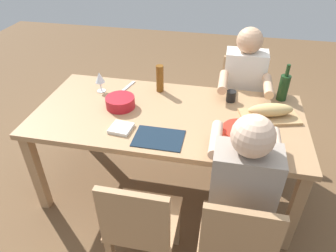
{
  "coord_description": "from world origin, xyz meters",
  "views": [
    {
      "loc": [
        -0.38,
        1.84,
        1.96
      ],
      "look_at": [
        0.0,
        0.0,
        0.63
      ],
      "focal_mm": 33.01,
      "sensor_mm": 36.0,
      "label": 1
    }
  ],
  "objects_px": {
    "cutting_board": "(269,117)",
    "wine_glass": "(100,78)",
    "chair_far_center": "(141,225)",
    "serving_bowl_fruit": "(240,133)",
    "cup_near_left": "(231,96)",
    "napkin_stack": "(121,128)",
    "diner_far_left": "(241,189)",
    "diner_near_left": "(243,87)",
    "dining_table": "(168,123)",
    "beer_bottle": "(160,79)",
    "wine_bottle": "(284,87)",
    "serving_bowl_pasta": "(120,102)",
    "bread_loaf": "(271,110)",
    "chair_near_left": "(240,98)",
    "chair_far_left": "(236,241)"
  },
  "relations": [
    {
      "from": "serving_bowl_pasta",
      "to": "beer_bottle",
      "type": "bearing_deg",
      "value": -127.7
    },
    {
      "from": "chair_near_left",
      "to": "serving_bowl_fruit",
      "type": "relative_size",
      "value": 3.68
    },
    {
      "from": "napkin_stack",
      "to": "serving_bowl_fruit",
      "type": "bearing_deg",
      "value": -176.37
    },
    {
      "from": "cutting_board",
      "to": "beer_bottle",
      "type": "height_order",
      "value": "beer_bottle"
    },
    {
      "from": "chair_near_left",
      "to": "serving_bowl_fruit",
      "type": "distance_m",
      "value": 1.04
    },
    {
      "from": "dining_table",
      "to": "serving_bowl_pasta",
      "type": "distance_m",
      "value": 0.39
    },
    {
      "from": "chair_far_left",
      "to": "cutting_board",
      "type": "relative_size",
      "value": 2.12
    },
    {
      "from": "serving_bowl_fruit",
      "to": "wine_glass",
      "type": "bearing_deg",
      "value": -21.15
    },
    {
      "from": "wine_bottle",
      "to": "wine_glass",
      "type": "bearing_deg",
      "value": 6.32
    },
    {
      "from": "cup_near_left",
      "to": "napkin_stack",
      "type": "distance_m",
      "value": 0.88
    },
    {
      "from": "cutting_board",
      "to": "wine_glass",
      "type": "height_order",
      "value": "wine_glass"
    },
    {
      "from": "diner_near_left",
      "to": "dining_table",
      "type": "bearing_deg",
      "value": 48.34
    },
    {
      "from": "diner_far_left",
      "to": "cutting_board",
      "type": "height_order",
      "value": "diner_far_left"
    },
    {
      "from": "beer_bottle",
      "to": "chair_far_center",
      "type": "bearing_deg",
      "value": 96.78
    },
    {
      "from": "diner_near_left",
      "to": "chair_far_center",
      "type": "bearing_deg",
      "value": 68.9
    },
    {
      "from": "chair_near_left",
      "to": "beer_bottle",
      "type": "xyz_separation_m",
      "value": [
        0.67,
        0.46,
        0.37
      ]
    },
    {
      "from": "cup_near_left",
      "to": "napkin_stack",
      "type": "bearing_deg",
      "value": 36.9
    },
    {
      "from": "wine_bottle",
      "to": "cup_near_left",
      "type": "xyz_separation_m",
      "value": [
        0.38,
        0.1,
        -0.07
      ]
    },
    {
      "from": "chair_near_left",
      "to": "serving_bowl_fruit",
      "type": "xyz_separation_m",
      "value": [
        0.03,
        0.99,
        0.31
      ]
    },
    {
      "from": "chair_near_left",
      "to": "cutting_board",
      "type": "distance_m",
      "value": 0.76
    },
    {
      "from": "napkin_stack",
      "to": "wine_bottle",
      "type": "bearing_deg",
      "value": -149.8
    },
    {
      "from": "chair_far_center",
      "to": "serving_bowl_fruit",
      "type": "height_order",
      "value": "chair_far_center"
    },
    {
      "from": "cutting_board",
      "to": "napkin_stack",
      "type": "bearing_deg",
      "value": 19.52
    },
    {
      "from": "chair_far_center",
      "to": "wine_bottle",
      "type": "bearing_deg",
      "value": -125.26
    },
    {
      "from": "diner_far_left",
      "to": "serving_bowl_fruit",
      "type": "height_order",
      "value": "diner_far_left"
    },
    {
      "from": "diner_far_left",
      "to": "beer_bottle",
      "type": "bearing_deg",
      "value": -54.14
    },
    {
      "from": "diner_near_left",
      "to": "serving_bowl_fruit",
      "type": "distance_m",
      "value": 0.81
    },
    {
      "from": "chair_far_center",
      "to": "beer_bottle",
      "type": "height_order",
      "value": "beer_bottle"
    },
    {
      "from": "chair_near_left",
      "to": "cutting_board",
      "type": "xyz_separation_m",
      "value": [
        -0.18,
        0.69,
        0.27
      ]
    },
    {
      "from": "dining_table",
      "to": "beer_bottle",
      "type": "relative_size",
      "value": 8.83
    },
    {
      "from": "chair_far_left",
      "to": "chair_near_left",
      "type": "distance_m",
      "value": 1.57
    },
    {
      "from": "beer_bottle",
      "to": "wine_bottle",
      "type": "bearing_deg",
      "value": -176.65
    },
    {
      "from": "chair_far_left",
      "to": "cup_near_left",
      "type": "bearing_deg",
      "value": -84.73
    },
    {
      "from": "chair_far_left",
      "to": "diner_near_left",
      "type": "relative_size",
      "value": 0.71
    },
    {
      "from": "wine_bottle",
      "to": "cup_near_left",
      "type": "bearing_deg",
      "value": 15.17
    },
    {
      "from": "dining_table",
      "to": "diner_far_left",
      "type": "distance_m",
      "value": 0.8
    },
    {
      "from": "dining_table",
      "to": "chair_far_left",
      "type": "height_order",
      "value": "chair_far_left"
    },
    {
      "from": "chair_near_left",
      "to": "wine_glass",
      "type": "height_order",
      "value": "wine_glass"
    },
    {
      "from": "wine_glass",
      "to": "diner_near_left",
      "type": "bearing_deg",
      "value": -161.36
    },
    {
      "from": "chair_far_left",
      "to": "diner_far_left",
      "type": "distance_m",
      "value": 0.28
    },
    {
      "from": "wine_glass",
      "to": "cup_near_left",
      "type": "distance_m",
      "value": 1.04
    },
    {
      "from": "chair_far_left",
      "to": "wine_glass",
      "type": "bearing_deg",
      "value": -41.58
    },
    {
      "from": "diner_near_left",
      "to": "cutting_board",
      "type": "bearing_deg",
      "value": 109.4
    },
    {
      "from": "chair_far_center",
      "to": "bread_loaf",
      "type": "xyz_separation_m",
      "value": [
        -0.71,
        -0.87,
        0.32
      ]
    },
    {
      "from": "serving_bowl_fruit",
      "to": "bread_loaf",
      "type": "bearing_deg",
      "value": -124.55
    },
    {
      "from": "serving_bowl_pasta",
      "to": "bread_loaf",
      "type": "relative_size",
      "value": 0.67
    },
    {
      "from": "cup_near_left",
      "to": "diner_near_left",
      "type": "bearing_deg",
      "value": -106.53
    },
    {
      "from": "serving_bowl_fruit",
      "to": "wine_glass",
      "type": "distance_m",
      "value": 1.19
    },
    {
      "from": "cutting_board",
      "to": "beer_bottle",
      "type": "xyz_separation_m",
      "value": [
        0.85,
        -0.23,
        0.1
      ]
    },
    {
      "from": "diner_far_left",
      "to": "napkin_stack",
      "type": "xyz_separation_m",
      "value": [
        0.8,
        -0.34,
        0.05
      ]
    }
  ]
}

